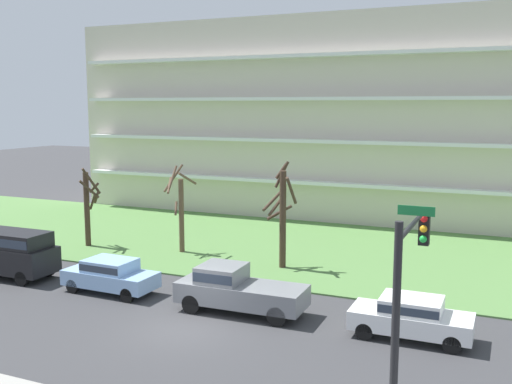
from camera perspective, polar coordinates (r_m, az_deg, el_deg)
ground at (r=23.71m, az=-6.85°, el=-12.89°), size 160.00×160.00×0.00m
grass_lawn_strip at (r=35.90m, az=4.61°, el=-5.42°), size 80.00×16.00×0.08m
apartment_building at (r=48.14m, az=10.15°, el=6.97°), size 44.65×12.55×15.04m
tree_far_left at (r=37.24m, az=-15.81°, el=-1.22°), size 1.24×1.76×4.92m
tree_left at (r=34.62m, az=-7.32°, el=-1.52°), size 1.81×1.87×5.13m
tree_center at (r=31.06m, az=2.53°, el=-2.10°), size 1.64×1.64×5.68m
sedan_blue_near_left at (r=28.30m, az=-13.82°, el=-7.67°), size 4.44×1.91×1.57m
pickup_gray_center_left at (r=24.99m, az=-1.91°, el=-9.24°), size 5.44×2.12×1.95m
sedan_white_center_right at (r=23.03m, az=14.67°, el=-11.45°), size 4.41×1.81×1.57m
van_black_near_right at (r=32.35m, az=-22.86°, el=-5.12°), size 5.22×2.06×2.36m
traffic_signal_mast at (r=14.63m, az=14.32°, el=-9.46°), size 0.90×4.27×6.15m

